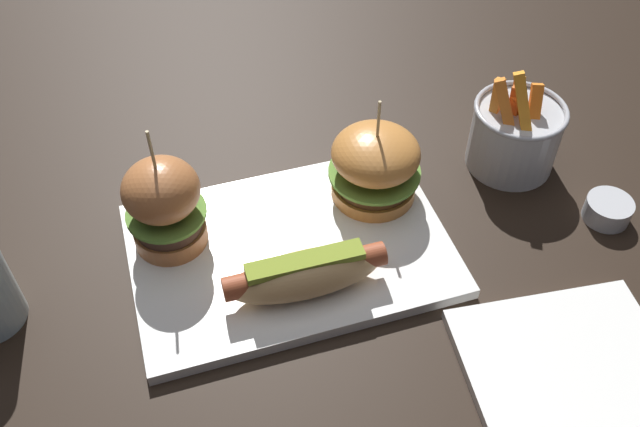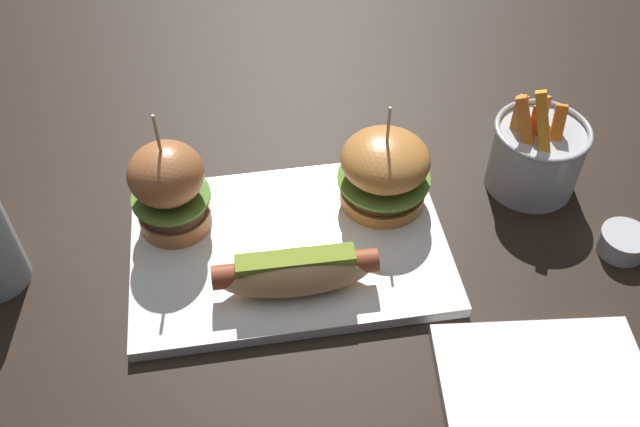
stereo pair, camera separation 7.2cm
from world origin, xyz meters
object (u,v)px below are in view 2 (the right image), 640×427
at_px(hot_dog, 295,271).
at_px(side_plate, 554,415).
at_px(fries_bucket, 536,154).
at_px(sauce_ramekin, 623,242).
at_px(slider_right, 384,171).
at_px(platter_main, 289,247).
at_px(slider_left, 169,188).

xyz_separation_m(hot_dog, side_plate, (0.21, -0.17, -0.03)).
height_order(fries_bucket, sauce_ramekin, fries_bucket).
distance_m(slider_right, side_plate, 0.30).
bearing_deg(hot_dog, side_plate, -39.32).
bearing_deg(hot_dog, fries_bucket, 22.15).
xyz_separation_m(platter_main, hot_dog, (-0.00, -0.06, 0.03)).
bearing_deg(hot_dog, sauce_ramekin, 0.73).
relative_size(hot_dog, slider_left, 1.09).
xyz_separation_m(platter_main, sauce_ramekin, (0.35, -0.05, 0.01)).
bearing_deg(sauce_ramekin, hot_dog, -179.27).
relative_size(slider_left, fries_bucket, 1.09).
xyz_separation_m(slider_left, sauce_ramekin, (0.47, -0.10, -0.05)).
height_order(slider_right, fries_bucket, slider_right).
xyz_separation_m(slider_right, side_plate, (0.10, -0.28, -0.05)).
bearing_deg(platter_main, hot_dog, -91.17).
bearing_deg(slider_left, fries_bucket, 1.93).
bearing_deg(fries_bucket, slider_right, -176.11).
distance_m(platter_main, hot_dog, 0.07).
xyz_separation_m(platter_main, slider_left, (-0.12, 0.05, 0.06)).
height_order(platter_main, side_plate, platter_main).
bearing_deg(side_plate, hot_dog, 140.68).
height_order(platter_main, hot_dog, hot_dog).
bearing_deg(fries_bucket, sauce_ramekin, -61.59).
xyz_separation_m(fries_bucket, sauce_ramekin, (0.06, -0.12, -0.03)).
bearing_deg(slider_right, sauce_ramekin, -22.95).
bearing_deg(sauce_ramekin, slider_left, 167.92).
bearing_deg(slider_left, sauce_ramekin, -12.08).
height_order(platter_main, slider_right, slider_right).
distance_m(platter_main, fries_bucket, 0.30).
bearing_deg(side_plate, slider_right, 109.00).
height_order(slider_left, sauce_ramekin, slider_left).
distance_m(platter_main, slider_left, 0.14).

